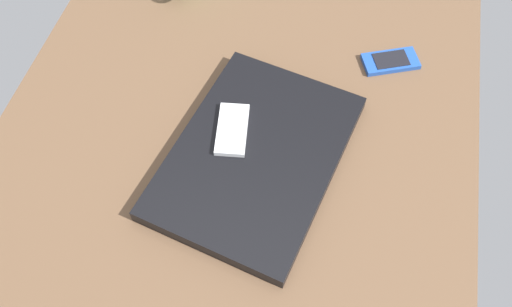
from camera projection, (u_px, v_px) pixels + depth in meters
The scene contains 4 objects.
desk_surface at pixel (225, 173), 86.79cm from camera, with size 120.00×80.00×3.00cm, color brown.
laptop_closed at pixel (256, 156), 85.30cm from camera, with size 35.39×24.89×2.51cm, color black.
cell_phone_on_laptop at pixel (234, 130), 85.90cm from camera, with size 10.46×6.23×1.04cm.
cell_phone_on_desk at pixel (390, 61), 96.97cm from camera, with size 8.49×11.11×1.07cm.
Camera 1 is at (40.99, 14.77, 76.80)cm, focal length 37.32 mm.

